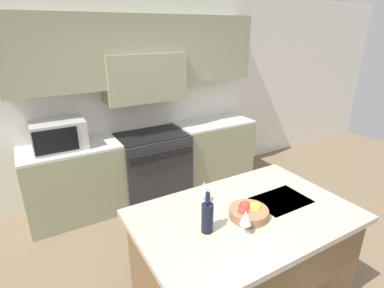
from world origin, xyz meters
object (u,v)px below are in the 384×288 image
(wine_bottle, at_px, (207,217))
(wine_glass_far, at_px, (204,188))
(fruit_bowl, at_px, (248,212))
(wine_glass_near, at_px, (246,218))
(range_stove, at_px, (153,165))
(microwave, at_px, (59,135))

(wine_bottle, bearing_deg, wine_glass_far, 61.19)
(wine_glass_far, height_order, fruit_bowl, wine_glass_far)
(wine_glass_far, distance_m, fruit_bowl, 0.39)
(wine_bottle, relative_size, wine_glass_near, 1.66)
(wine_glass_near, distance_m, fruit_bowl, 0.23)
(range_stove, xyz_separation_m, wine_bottle, (-0.47, -2.11, 0.59))
(microwave, xyz_separation_m, fruit_bowl, (1.00, -2.14, -0.12))
(range_stove, distance_m, wine_glass_near, 2.36)
(wine_bottle, distance_m, fruit_bowl, 0.36)
(wine_bottle, xyz_separation_m, wine_glass_far, (0.18, 0.32, 0.01))
(microwave, bearing_deg, wine_bottle, -73.17)
(fruit_bowl, bearing_deg, wine_glass_near, -136.41)
(range_stove, relative_size, wine_glass_far, 5.08)
(wine_glass_near, xyz_separation_m, wine_glass_far, (-0.03, 0.48, 0.00))
(range_stove, bearing_deg, wine_glass_far, -99.34)
(microwave, distance_m, wine_glass_far, 1.99)
(wine_glass_near, relative_size, wine_glass_far, 1.00)
(range_stove, height_order, wine_glass_far, wine_glass_far)
(range_stove, distance_m, microwave, 1.29)
(wine_glass_far, bearing_deg, microwave, 114.45)
(wine_glass_far, bearing_deg, wine_glass_near, -86.69)
(wine_glass_near, distance_m, wine_glass_far, 0.48)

